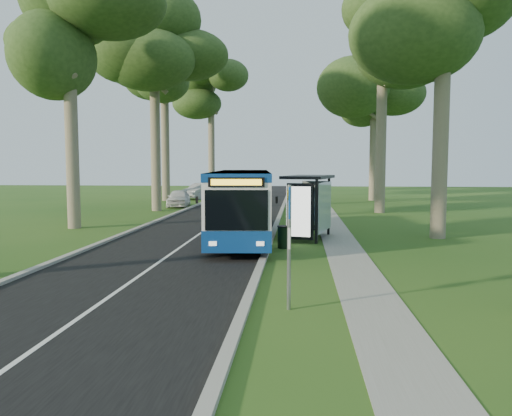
% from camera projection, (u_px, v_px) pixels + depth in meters
% --- Properties ---
extents(ground, '(120.00, 120.00, 0.00)m').
position_uv_depth(ground, '(263.00, 261.00, 17.29)').
color(ground, '#275019').
rests_on(ground, ground).
extents(road, '(7.00, 100.00, 0.02)m').
position_uv_depth(road, '(213.00, 225.00, 27.52)').
color(road, black).
rests_on(road, ground).
extents(kerb_east, '(0.25, 100.00, 0.12)m').
position_uv_depth(kerb_east, '(276.00, 224.00, 27.21)').
color(kerb_east, '#9E9B93').
rests_on(kerb_east, ground).
extents(kerb_west, '(0.25, 100.00, 0.12)m').
position_uv_depth(kerb_west, '(151.00, 223.00, 27.81)').
color(kerb_west, '#9E9B93').
rests_on(kerb_west, ground).
extents(centre_line, '(0.12, 100.00, 0.00)m').
position_uv_depth(centre_line, '(213.00, 224.00, 27.52)').
color(centre_line, white).
rests_on(centre_line, road).
extents(footpath, '(1.50, 100.00, 0.02)m').
position_uv_depth(footpath, '(332.00, 226.00, 26.96)').
color(footpath, gray).
rests_on(footpath, ground).
extents(bus, '(3.30, 11.55, 3.02)m').
position_uv_depth(bus, '(242.00, 204.00, 22.40)').
color(bus, white).
rests_on(bus, ground).
extents(bus_stop_sign, '(0.09, 0.40, 2.87)m').
position_uv_depth(bus_stop_sign, '(289.00, 233.00, 11.31)').
color(bus_stop_sign, gray).
rests_on(bus_stop_sign, ground).
extents(bus_shelter, '(2.53, 3.63, 2.83)m').
position_uv_depth(bus_shelter, '(312.00, 195.00, 21.87)').
color(bus_shelter, black).
rests_on(bus_shelter, ground).
extents(litter_bin, '(0.51, 0.51, 0.90)m').
position_uv_depth(litter_bin, '(284.00, 237.00, 19.84)').
color(litter_bin, black).
rests_on(litter_bin, ground).
extents(car_white, '(2.10, 4.18, 1.37)m').
position_uv_depth(car_white, '(179.00, 198.00, 39.33)').
color(car_white, white).
rests_on(car_white, ground).
extents(car_silver, '(3.30, 4.91, 1.53)m').
position_uv_depth(car_silver, '(201.00, 191.00, 48.29)').
color(car_silver, '#A7AAAF').
rests_on(car_silver, ground).
extents(tree_west_b, '(5.20, 5.20, 14.69)m').
position_uv_depth(tree_west_b, '(68.00, 15.00, 25.19)').
color(tree_west_b, '#7A6B56').
rests_on(tree_west_b, ground).
extents(tree_west_c, '(5.20, 5.20, 15.79)m').
position_uv_depth(tree_west_c, '(154.00, 45.00, 34.91)').
color(tree_west_c, '#7A6B56').
rests_on(tree_west_c, ground).
extents(tree_west_d, '(5.20, 5.20, 17.94)m').
position_uv_depth(tree_west_d, '(164.00, 54.00, 44.87)').
color(tree_west_d, '#7A6B56').
rests_on(tree_west_d, ground).
extents(tree_west_e, '(5.20, 5.20, 16.84)m').
position_uv_depth(tree_west_e, '(211.00, 81.00, 54.65)').
color(tree_west_e, '#7A6B56').
rests_on(tree_west_e, ground).
extents(tree_east_c, '(5.20, 5.20, 16.50)m').
position_uv_depth(tree_east_c, '(383.00, 32.00, 33.51)').
color(tree_east_c, '#7A6B56').
rests_on(tree_east_c, ground).
extents(tree_east_d, '(5.20, 5.20, 13.36)m').
position_uv_depth(tree_east_d, '(374.00, 92.00, 45.52)').
color(tree_east_d, '#7A6B56').
rests_on(tree_east_d, ground).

